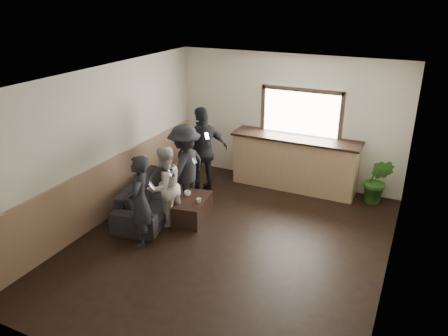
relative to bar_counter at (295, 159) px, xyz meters
The scene contains 12 objects.
ground 2.79m from the bar_counter, 96.35° to the right, with size 5.00×6.00×0.01m, color black.
room_shell 3.00m from the bar_counter, 111.04° to the right, with size 5.01×6.01×2.80m.
bar_counter is the anchor object (origin of this frame).
sofa 3.09m from the bar_counter, 132.89° to the right, with size 2.14×0.84×0.63m, color black.
coffee_table 2.57m from the bar_counter, 120.49° to the right, with size 0.51×0.91×0.41m, color black.
cup_a 2.54m from the bar_counter, 124.63° to the right, with size 0.12×0.12×0.09m, color silver.
cup_b 2.52m from the bar_counter, 116.14° to the right, with size 0.09×0.09×0.09m, color silver.
potted_plant 1.73m from the bar_counter, ahead, with size 0.54×0.44×0.99m, color #2D6623.
person_a 3.68m from the bar_counter, 116.48° to the right, with size 0.56×0.67×1.58m.
person_b 3.03m from the bar_counter, 122.78° to the right, with size 0.76×0.87×1.49m.
person_c 2.46m from the bar_counter, 132.04° to the right, with size 0.71×1.14×1.69m.
person_d 1.98m from the bar_counter, 146.67° to the right, with size 1.04×1.13×1.86m.
Camera 1 is at (2.65, -5.78, 4.02)m, focal length 35.00 mm.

